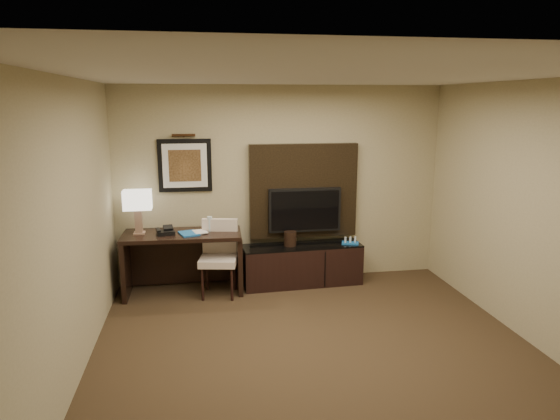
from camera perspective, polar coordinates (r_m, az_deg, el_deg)
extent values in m
cube|color=#352618|center=(5.02, 5.05, -17.41)|extent=(4.50, 5.00, 0.01)
cube|color=silver|center=(4.37, 5.74, 15.12)|extent=(4.50, 5.00, 0.01)
cube|color=tan|center=(6.90, 0.15, 2.88)|extent=(4.50, 0.01, 2.70)
cube|color=tan|center=(2.34, 21.69, -17.51)|extent=(4.50, 0.01, 2.70)
cube|color=tan|center=(4.51, -23.53, -3.25)|extent=(0.01, 5.00, 2.70)
cube|color=tan|center=(5.52, 28.63, -1.05)|extent=(0.01, 5.00, 2.70)
cube|color=black|center=(6.70, -11.00, -5.95)|extent=(1.54, 0.71, 0.81)
cube|color=black|center=(6.92, 2.53, -6.25)|extent=(1.65, 0.53, 0.56)
cube|color=black|center=(6.92, 2.69, 2.21)|extent=(1.50, 0.12, 1.30)
cube|color=black|center=(6.87, 2.84, 0.01)|extent=(1.00, 0.08, 0.60)
cube|color=black|center=(6.75, -10.81, 5.02)|extent=(0.70, 0.04, 0.70)
cylinder|color=#432815|center=(6.68, -10.96, 8.39)|extent=(0.04, 0.04, 0.30)
cube|color=#195DA7|center=(6.51, -10.38, -2.65)|extent=(0.29, 0.34, 0.02)
imported|color=#C1B297|center=(6.51, -9.86, -1.72)|extent=(0.16, 0.06, 0.22)
cylinder|color=silver|center=(6.60, -8.03, -1.57)|extent=(0.08, 0.08, 0.20)
cylinder|color=black|center=(6.78, 1.16, -3.30)|extent=(0.18, 0.18, 0.19)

